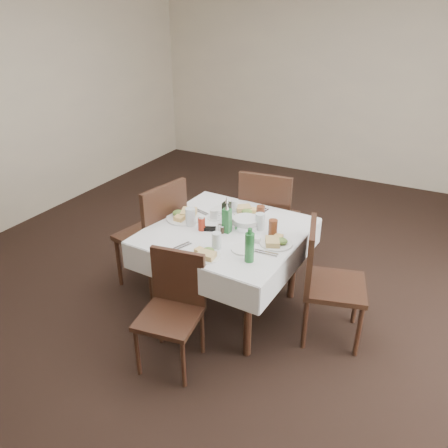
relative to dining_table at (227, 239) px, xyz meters
name	(u,v)px	position (x,y,z in m)	size (l,w,h in m)	color
ground_plane	(240,295)	(0.03, 0.21, -0.67)	(7.00, 7.00, 0.00)	black
room_shell	(244,104)	(0.03, 0.21, 1.04)	(6.04, 7.04, 2.80)	beige
dining_table	(227,239)	(0.00, 0.00, 0.00)	(1.23, 1.23, 0.76)	black
chair_north	(267,215)	(0.05, 0.75, -0.08)	(0.53, 0.53, 1.03)	black
chair_south	(174,302)	(-0.06, -0.70, -0.18)	(0.46, 0.46, 0.85)	black
chair_east	(323,276)	(0.80, 0.04, -0.13)	(0.56, 0.56, 0.96)	black
chair_west	(157,230)	(-0.69, -0.01, -0.08)	(0.58, 0.58, 1.04)	black
meal_north	(247,211)	(0.01, 0.35, 0.11)	(0.25, 0.25, 0.05)	white
meal_south	(206,254)	(0.06, -0.44, 0.11)	(0.23, 0.23, 0.05)	white
meal_east	(276,242)	(0.44, -0.04, 0.11)	(0.25, 0.25, 0.05)	white
meal_west	(184,216)	(-0.41, 0.01, 0.12)	(0.29, 0.29, 0.06)	white
side_plate_a	(223,209)	(-0.20, 0.31, 0.10)	(0.17, 0.17, 0.01)	white
side_plate_b	(243,249)	(0.26, -0.24, 0.10)	(0.18, 0.18, 0.01)	white
water_n	(234,206)	(-0.09, 0.32, 0.15)	(0.06, 0.06, 0.11)	silver
water_s	(217,241)	(0.07, -0.30, 0.15)	(0.07, 0.07, 0.13)	silver
water_e	(260,222)	(0.23, 0.13, 0.16)	(0.07, 0.07, 0.14)	silver
water_w	(190,217)	(-0.30, -0.07, 0.16)	(0.08, 0.08, 0.15)	silver
iced_tea_a	(260,214)	(0.18, 0.24, 0.16)	(0.07, 0.07, 0.14)	brown
iced_tea_b	(273,229)	(0.37, 0.05, 0.16)	(0.07, 0.07, 0.14)	brown
bread_basket	(246,223)	(0.11, 0.11, 0.13)	(0.23, 0.23, 0.08)	silver
oil_cruet_dark	(227,213)	(-0.04, 0.08, 0.20)	(0.06, 0.06, 0.25)	black
oil_cruet_green	(227,220)	(0.02, -0.04, 0.20)	(0.06, 0.06, 0.25)	#266C32
ketchup_bottle	(202,223)	(-0.17, -0.10, 0.15)	(0.06, 0.06, 0.12)	#A12714
salt_shaker	(220,228)	(-0.03, -0.07, 0.13)	(0.03, 0.03, 0.07)	white
pepper_shaker	(222,229)	(0.00, -0.07, 0.12)	(0.03, 0.03, 0.07)	#3B2B1F
coffee_mug	(214,215)	(-0.18, 0.13, 0.13)	(0.11, 0.11, 0.08)	white
sunglasses	(208,229)	(-0.13, -0.09, 0.10)	(0.14, 0.09, 0.03)	black
green_bottle	(250,247)	(0.36, -0.35, 0.20)	(0.07, 0.07, 0.25)	#266C32
sugar_caddy	(255,240)	(0.29, -0.09, 0.11)	(0.09, 0.06, 0.04)	white
cutlery_n	(262,212)	(0.12, 0.42, 0.09)	(0.07, 0.18, 0.01)	silver
cutlery_s	(181,247)	(-0.17, -0.42, 0.09)	(0.10, 0.19, 0.01)	silver
cutlery_e	(265,253)	(0.42, -0.21, 0.10)	(0.20, 0.06, 0.01)	silver
cutlery_w	(201,212)	(-0.34, 0.18, 0.09)	(0.17, 0.09, 0.01)	silver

